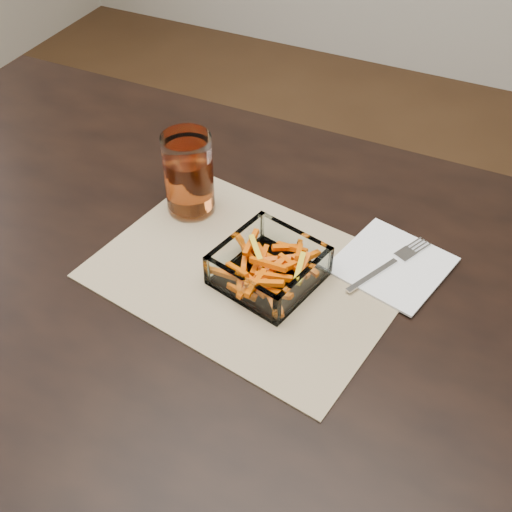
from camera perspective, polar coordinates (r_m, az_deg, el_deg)
The scene contains 6 objects.
dining_table at distance 1.04m, azimuth -1.34°, elevation -5.53°, with size 1.60×0.90×0.75m.
placemat at distance 0.99m, azimuth -0.62°, elevation -1.51°, with size 0.45×0.33×0.00m, color #9E8868.
glass_bowl at distance 0.96m, azimuth 1.14°, elevation -1.07°, with size 0.17×0.17×0.05m.
tumbler at distance 1.07m, azimuth -5.99°, elevation 7.02°, with size 0.08×0.08×0.14m.
napkin at distance 1.02m, azimuth 12.00°, elevation -0.71°, with size 0.16×0.16×0.00m, color white.
fork at distance 1.01m, azimuth 11.93°, elevation -0.62°, with size 0.09×0.17×0.00m.
Camera 1 is at (0.31, -0.61, 1.45)m, focal length 45.00 mm.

